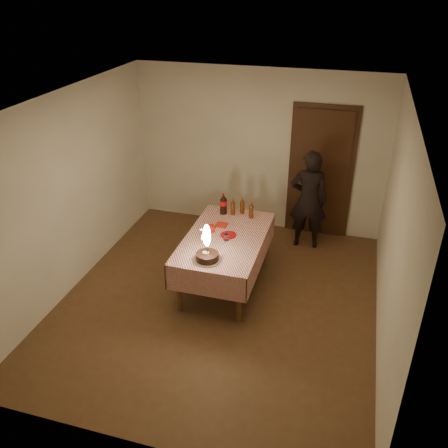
{
  "coord_description": "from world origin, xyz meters",
  "views": [
    {
      "loc": [
        1.46,
        -4.8,
        3.84
      ],
      "look_at": [
        -0.03,
        0.37,
        0.95
      ],
      "focal_mm": 38.0,
      "sensor_mm": 36.0,
      "label": 1
    }
  ],
  "objects_px": {
    "amber_bottle_right": "(251,210)",
    "amber_bottle_mid": "(242,206)",
    "dining_table": "(225,243)",
    "red_plate": "(228,235)",
    "amber_bottle_left": "(233,207)",
    "cola_bottle": "(223,204)",
    "red_cup": "(212,229)",
    "clear_cup": "(226,237)",
    "birthday_cake": "(207,252)",
    "photographer": "(309,200)"
  },
  "relations": [
    {
      "from": "amber_bottle_right",
      "to": "amber_bottle_mid",
      "type": "xyz_separation_m",
      "value": [
        -0.16,
        0.11,
        0.0
      ]
    },
    {
      "from": "dining_table",
      "to": "red_plate",
      "type": "distance_m",
      "value": 0.12
    },
    {
      "from": "red_plate",
      "to": "amber_bottle_left",
      "type": "height_order",
      "value": "amber_bottle_left"
    },
    {
      "from": "dining_table",
      "to": "cola_bottle",
      "type": "distance_m",
      "value": 0.73
    },
    {
      "from": "red_cup",
      "to": "cola_bottle",
      "type": "relative_size",
      "value": 0.31
    },
    {
      "from": "amber_bottle_left",
      "to": "clear_cup",
      "type": "bearing_deg",
      "value": -81.19
    },
    {
      "from": "red_plate",
      "to": "amber_bottle_mid",
      "type": "xyz_separation_m",
      "value": [
        0.02,
        0.68,
        0.11
      ]
    },
    {
      "from": "red_plate",
      "to": "red_cup",
      "type": "xyz_separation_m",
      "value": [
        -0.24,
        0.02,
        0.05
      ]
    },
    {
      "from": "cola_bottle",
      "to": "amber_bottle_left",
      "type": "distance_m",
      "value": 0.14
    },
    {
      "from": "birthday_cake",
      "to": "amber_bottle_mid",
      "type": "height_order",
      "value": "birthday_cake"
    },
    {
      "from": "cola_bottle",
      "to": "amber_bottle_right",
      "type": "xyz_separation_m",
      "value": [
        0.41,
        -0.03,
        -0.03
      ]
    },
    {
      "from": "birthday_cake",
      "to": "red_plate",
      "type": "relative_size",
      "value": 2.2
    },
    {
      "from": "red_plate",
      "to": "cola_bottle",
      "type": "distance_m",
      "value": 0.66
    },
    {
      "from": "amber_bottle_right",
      "to": "cola_bottle",
      "type": "bearing_deg",
      "value": 176.49
    },
    {
      "from": "birthday_cake",
      "to": "amber_bottle_right",
      "type": "relative_size",
      "value": 1.9
    },
    {
      "from": "clear_cup",
      "to": "red_cup",
      "type": "bearing_deg",
      "value": 146.64
    },
    {
      "from": "birthday_cake",
      "to": "amber_bottle_left",
      "type": "distance_m",
      "value": 1.26
    },
    {
      "from": "birthday_cake",
      "to": "amber_bottle_mid",
      "type": "relative_size",
      "value": 1.9
    },
    {
      "from": "red_cup",
      "to": "amber_bottle_left",
      "type": "height_order",
      "value": "amber_bottle_left"
    },
    {
      "from": "birthday_cake",
      "to": "amber_bottle_left",
      "type": "bearing_deg",
      "value": 90.87
    },
    {
      "from": "cola_bottle",
      "to": "amber_bottle_right",
      "type": "distance_m",
      "value": 0.42
    },
    {
      "from": "amber_bottle_mid",
      "to": "dining_table",
      "type": "bearing_deg",
      "value": -93.7
    },
    {
      "from": "red_cup",
      "to": "cola_bottle",
      "type": "distance_m",
      "value": 0.58
    },
    {
      "from": "red_cup",
      "to": "amber_bottle_left",
      "type": "relative_size",
      "value": 0.39
    },
    {
      "from": "amber_bottle_mid",
      "to": "photographer",
      "type": "relative_size",
      "value": 0.16
    },
    {
      "from": "amber_bottle_left",
      "to": "photographer",
      "type": "distance_m",
      "value": 1.21
    },
    {
      "from": "cola_bottle",
      "to": "birthday_cake",
      "type": "bearing_deg",
      "value": -82.84
    },
    {
      "from": "amber_bottle_left",
      "to": "red_cup",
      "type": "bearing_deg",
      "value": -103.09
    },
    {
      "from": "amber_bottle_mid",
      "to": "amber_bottle_left",
      "type": "bearing_deg",
      "value": -149.25
    },
    {
      "from": "dining_table",
      "to": "birthday_cake",
      "type": "bearing_deg",
      "value": -95.1
    },
    {
      "from": "red_plate",
      "to": "amber_bottle_mid",
      "type": "relative_size",
      "value": 0.86
    },
    {
      "from": "birthday_cake",
      "to": "cola_bottle",
      "type": "distance_m",
      "value": 1.26
    },
    {
      "from": "dining_table",
      "to": "red_plate",
      "type": "xyz_separation_m",
      "value": [
        0.03,
        0.05,
        0.1
      ]
    },
    {
      "from": "clear_cup",
      "to": "cola_bottle",
      "type": "relative_size",
      "value": 0.28
    },
    {
      "from": "amber_bottle_left",
      "to": "amber_bottle_right",
      "type": "height_order",
      "value": "same"
    },
    {
      "from": "red_cup",
      "to": "cola_bottle",
      "type": "height_order",
      "value": "cola_bottle"
    },
    {
      "from": "clear_cup",
      "to": "photographer",
      "type": "distance_m",
      "value": 1.68
    },
    {
      "from": "red_plate",
      "to": "photographer",
      "type": "relative_size",
      "value": 0.14
    },
    {
      "from": "clear_cup",
      "to": "photographer",
      "type": "relative_size",
      "value": 0.06
    },
    {
      "from": "clear_cup",
      "to": "amber_bottle_mid",
      "type": "height_order",
      "value": "amber_bottle_mid"
    },
    {
      "from": "red_plate",
      "to": "clear_cup",
      "type": "height_order",
      "value": "clear_cup"
    },
    {
      "from": "red_plate",
      "to": "red_cup",
      "type": "distance_m",
      "value": 0.24
    },
    {
      "from": "amber_bottle_left",
      "to": "amber_bottle_right",
      "type": "relative_size",
      "value": 1.0
    },
    {
      "from": "amber_bottle_left",
      "to": "amber_bottle_mid",
      "type": "relative_size",
      "value": 1.0
    },
    {
      "from": "cola_bottle",
      "to": "photographer",
      "type": "bearing_deg",
      "value": 31.48
    },
    {
      "from": "red_cup",
      "to": "photographer",
      "type": "height_order",
      "value": "photographer"
    },
    {
      "from": "amber_bottle_mid",
      "to": "photographer",
      "type": "bearing_deg",
      "value": 34.98
    },
    {
      "from": "red_plate",
      "to": "cola_bottle",
      "type": "bearing_deg",
      "value": 111.87
    },
    {
      "from": "clear_cup",
      "to": "amber_bottle_left",
      "type": "distance_m",
      "value": 0.76
    },
    {
      "from": "amber_bottle_left",
      "to": "cola_bottle",
      "type": "bearing_deg",
      "value": -175.97
    }
  ]
}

